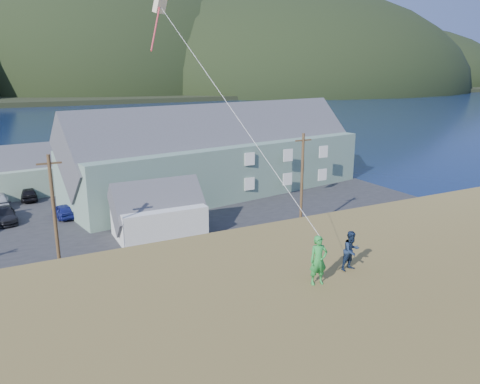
% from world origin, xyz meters
% --- Properties ---
extents(ground, '(900.00, 900.00, 0.00)m').
position_xyz_m(ground, '(0.00, 0.00, 0.00)').
color(ground, '#0A1638').
rests_on(ground, ground).
extents(grass_strip, '(110.00, 8.00, 0.10)m').
position_xyz_m(grass_strip, '(0.00, -2.00, 0.05)').
color(grass_strip, '#4C3D19').
rests_on(grass_strip, ground).
extents(waterfront_lot, '(72.00, 36.00, 0.12)m').
position_xyz_m(waterfront_lot, '(0.00, 17.00, 0.06)').
color(waterfront_lot, '#28282B').
rests_on(waterfront_lot, ground).
extents(wharf, '(26.00, 14.00, 0.90)m').
position_xyz_m(wharf, '(-6.00, 40.00, 0.45)').
color(wharf, gray).
rests_on(wharf, ground).
extents(far_shore, '(900.00, 320.00, 2.00)m').
position_xyz_m(far_shore, '(0.00, 330.00, 1.00)').
color(far_shore, black).
rests_on(far_shore, ground).
extents(far_hills, '(760.00, 265.00, 143.00)m').
position_xyz_m(far_hills, '(35.59, 279.38, 2.00)').
color(far_hills, black).
rests_on(far_hills, ground).
extents(lodge, '(37.42, 15.95, 12.75)m').
position_xyz_m(lodge, '(16.88, 18.32, 4.90)').
color(lodge, slate).
rests_on(lodge, waterfront_lot).
extents(shed_white, '(7.80, 5.24, 6.20)m').
position_xyz_m(shed_white, '(5.39, 6.87, 2.39)').
color(shed_white, silver).
rests_on(shed_white, waterfront_lot).
extents(shed_palegreen_far, '(11.31, 7.25, 7.20)m').
position_xyz_m(shed_palegreen_far, '(-6.03, 27.96, 2.75)').
color(shed_palegreen_far, gray).
rests_on(shed_palegreen_far, waterfront_lot).
extents(utility_poles, '(36.47, 0.24, 9.72)m').
position_xyz_m(utility_poles, '(-2.52, 1.50, 4.75)').
color(utility_poles, '#47331E').
rests_on(utility_poles, waterfront_lot).
extents(kite_flyer_green, '(0.71, 0.54, 1.76)m').
position_xyz_m(kite_flyer_green, '(3.01, -19.02, 8.08)').
color(kite_flyer_green, '#258A36').
rests_on(kite_flyer_green, hillside).
extents(kite_flyer_navy, '(0.78, 0.64, 1.51)m').
position_xyz_m(kite_flyer_navy, '(4.81, -18.62, 7.95)').
color(kite_flyer_navy, '#16243E').
rests_on(kite_flyer_navy, hillside).
extents(kite_rig, '(2.15, 3.73, 10.90)m').
position_xyz_m(kite_rig, '(-0.06, -12.47, 16.58)').
color(kite_rig, beige).
rests_on(kite_rig, ground).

